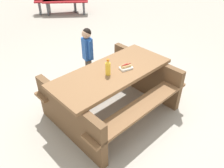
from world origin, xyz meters
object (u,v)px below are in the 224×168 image
(picnic_table, at_px, (112,88))
(hotdog_tray, at_px, (126,67))
(child_in_coat, at_px, (87,49))
(park_bench_near, at_px, (66,0))
(soda_bottle, at_px, (108,68))

(picnic_table, bearing_deg, hotdog_tray, -12.55)
(hotdog_tray, relative_size, child_in_coat, 0.17)
(child_in_coat, distance_m, park_bench_near, 4.38)
(picnic_table, relative_size, child_in_coat, 2.01)
(soda_bottle, relative_size, hotdog_tray, 1.32)
(hotdog_tray, bearing_deg, child_in_coat, 99.47)
(soda_bottle, distance_m, hotdog_tray, 0.31)
(child_in_coat, xyz_separation_m, park_bench_near, (1.01, 4.26, -0.22))
(child_in_coat, relative_size, park_bench_near, 0.68)
(hotdog_tray, bearing_deg, park_bench_near, 80.97)
(soda_bottle, bearing_deg, child_in_coat, 82.98)
(park_bench_near, bearing_deg, hotdog_tray, -99.03)
(picnic_table, xyz_separation_m, child_in_coat, (0.03, 0.97, 0.22))
(hotdog_tray, xyz_separation_m, park_bench_near, (0.84, 5.28, -0.33))
(hotdog_tray, relative_size, park_bench_near, 0.12)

